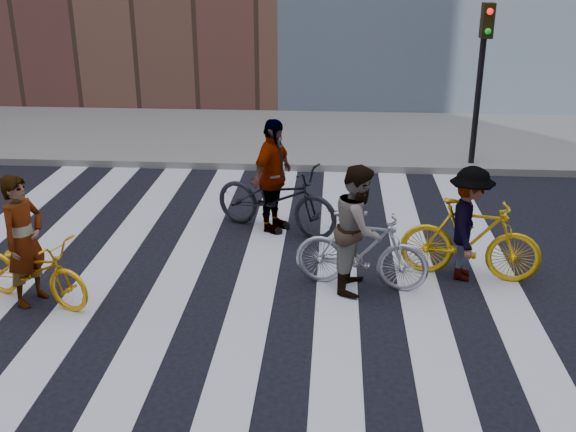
# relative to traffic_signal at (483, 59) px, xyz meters

# --- Properties ---
(ground) EXTENTS (100.00, 100.00, 0.00)m
(ground) POSITION_rel_traffic_signal_xyz_m (-4.40, -5.32, -2.28)
(ground) COLOR black
(ground) RESTS_ON ground
(sidewalk_far) EXTENTS (100.00, 5.00, 0.15)m
(sidewalk_far) POSITION_rel_traffic_signal_xyz_m (-4.40, 2.18, -2.20)
(sidewalk_far) COLOR gray
(sidewalk_far) RESTS_ON ground
(zebra_crosswalk) EXTENTS (8.25, 10.00, 0.01)m
(zebra_crosswalk) POSITION_rel_traffic_signal_xyz_m (-4.40, -5.32, -2.27)
(zebra_crosswalk) COLOR silver
(zebra_crosswalk) RESTS_ON ground
(traffic_signal) EXTENTS (0.22, 0.42, 3.33)m
(traffic_signal) POSITION_rel_traffic_signal_xyz_m (0.00, 0.00, 0.00)
(traffic_signal) COLOR black
(traffic_signal) RESTS_ON ground
(bike_yellow_left) EXTENTS (1.84, 1.17, 0.91)m
(bike_yellow_left) POSITION_rel_traffic_signal_xyz_m (-6.62, -6.06, -1.82)
(bike_yellow_left) COLOR #F0A70D
(bike_yellow_left) RESTS_ON ground
(bike_silver_mid) EXTENTS (1.84, 0.80, 1.07)m
(bike_silver_mid) POSITION_rel_traffic_signal_xyz_m (-2.44, -5.36, -1.74)
(bike_silver_mid) COLOR #A9ABB3
(bike_silver_mid) RESTS_ON ground
(bike_yellow_right) EXTENTS (1.95, 0.88, 1.13)m
(bike_yellow_right) POSITION_rel_traffic_signal_xyz_m (-0.95, -4.96, -1.71)
(bike_yellow_right) COLOR #E5AB0C
(bike_yellow_right) RESTS_ON ground
(bike_dark_rear) EXTENTS (2.27, 1.57, 1.13)m
(bike_dark_rear) POSITION_rel_traffic_signal_xyz_m (-3.74, -3.46, -1.71)
(bike_dark_rear) COLOR black
(bike_dark_rear) RESTS_ON ground
(rider_left) EXTENTS (0.60, 0.73, 1.71)m
(rider_left) POSITION_rel_traffic_signal_xyz_m (-6.67, -6.06, -1.43)
(rider_left) COLOR slate
(rider_left) RESTS_ON ground
(rider_mid) EXTENTS (0.78, 0.93, 1.71)m
(rider_mid) POSITION_rel_traffic_signal_xyz_m (-2.49, -5.36, -1.42)
(rider_mid) COLOR slate
(rider_mid) RESTS_ON ground
(rider_right) EXTENTS (0.78, 1.12, 1.60)m
(rider_right) POSITION_rel_traffic_signal_xyz_m (-1.00, -4.96, -1.48)
(rider_right) COLOR slate
(rider_right) RESTS_ON ground
(rider_rear) EXTENTS (0.85, 1.17, 1.84)m
(rider_rear) POSITION_rel_traffic_signal_xyz_m (-3.79, -3.46, -1.36)
(rider_rear) COLOR slate
(rider_rear) RESTS_ON ground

